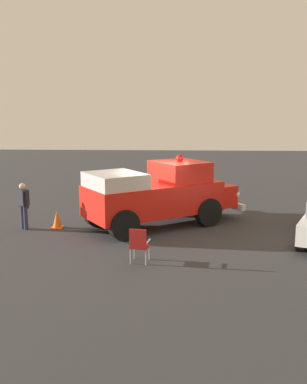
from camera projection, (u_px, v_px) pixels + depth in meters
ground_plane at (154, 227)px, 16.10m from camera, size 60.00×60.00×0.00m
vintage_fire_truck at (159, 194)px, 16.16m from camera, size 6.13×5.15×2.59m
lawn_chair_near_truck at (108, 195)px, 19.09m from camera, size 0.69×0.69×1.02m
lawn_chair_by_car at (139, 243)px, 12.28m from camera, size 0.58×0.57×1.02m
lawn_chair_spare at (146, 192)px, 19.83m from camera, size 0.68×0.68×1.02m
spectator_seated at (109, 193)px, 18.97m from camera, size 0.63×0.65×1.29m
spectator_standing at (23, 203)px, 15.71m from camera, size 0.55×0.50×1.68m
traffic_cone at (57, 220)px, 16.00m from camera, size 0.40×0.40×0.64m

